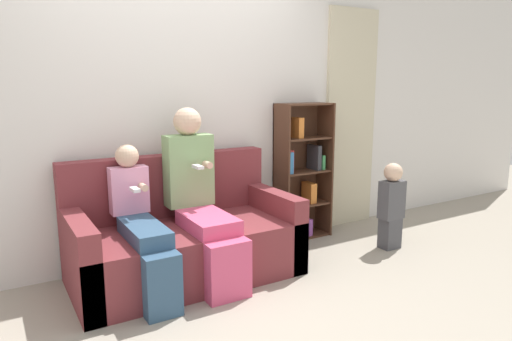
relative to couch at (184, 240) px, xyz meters
The scene contains 8 objects.
ground_plane 0.62m from the couch, 76.46° to the right, with size 14.00×14.00×0.00m, color #9E9384.
back_wall 1.09m from the couch, 74.32° to the left, with size 10.00×0.06×2.55m.
curtain_panel 2.25m from the couch, 11.28° to the left, with size 0.63×0.04×2.24m.
couch is the anchor object (origin of this frame).
adult_seated 0.40m from the couch, 35.99° to the right, with size 0.37×0.84×1.31m.
child_seated 0.46m from the couch, 158.17° to the right, with size 0.28×0.84×1.05m.
toddler_standing 1.90m from the couch, 11.79° to the right, with size 0.22×0.17×0.79m.
bookshelf 1.43m from the couch, 13.27° to the left, with size 0.54×0.27×1.31m.
Camera 1 is at (-1.39, -2.66, 1.49)m, focal length 32.00 mm.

